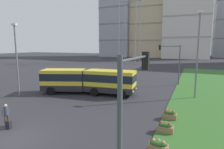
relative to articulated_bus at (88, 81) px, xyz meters
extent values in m
plane|color=#2D2D33|center=(1.72, -12.09, -1.65)|extent=(260.00, 260.00, 0.00)
cube|color=yellow|center=(2.75, 0.62, 0.07)|extent=(6.21, 3.07, 2.55)
cube|color=#262628|center=(2.75, 0.62, -0.85)|extent=(6.24, 3.09, 0.70)
cube|color=#19232D|center=(2.75, 0.62, 0.50)|extent=(6.26, 3.11, 0.90)
cube|color=yellow|center=(-3.13, -0.79, 0.07)|extent=(5.75, 4.21, 2.55)
cube|color=#262628|center=(-3.13, -0.79, -0.85)|extent=(5.78, 4.23, 0.70)
cube|color=#19232D|center=(-3.13, -0.79, 0.50)|extent=(5.80, 4.26, 0.90)
cylinder|color=#383838|center=(-0.24, 0.32, 0.07)|extent=(2.40, 2.40, 2.45)
cylinder|color=black|center=(4.42, 2.03, -1.15)|extent=(1.02, 0.38, 1.00)
cylinder|color=black|center=(4.66, -0.45, -1.15)|extent=(1.02, 0.38, 1.00)
cylinder|color=black|center=(1.04, 1.70, -1.15)|extent=(1.02, 0.38, 1.00)
cylinder|color=black|center=(1.28, -0.78, -1.15)|extent=(1.02, 0.38, 1.00)
cylinder|color=black|center=(-4.79, -0.10, -1.15)|extent=(1.03, 0.62, 1.00)
cylinder|color=black|center=(-3.89, -2.43, -1.15)|extent=(1.03, 0.62, 1.00)
sphere|color=#F9EFC6|center=(5.67, 1.80, -0.85)|extent=(0.24, 0.24, 0.24)
sphere|color=#F9EFC6|center=(5.84, 0.01, -0.85)|extent=(0.24, 0.24, 0.24)
cube|color=black|center=(-4.28, 7.32, -1.07)|extent=(4.60, 2.38, 0.80)
cube|color=black|center=(-4.43, 7.34, -0.37)|extent=(2.58, 1.98, 0.60)
cylinder|color=black|center=(-2.68, 8.01, -1.33)|extent=(0.66, 0.30, 0.64)
cylinder|color=black|center=(-2.92, 6.23, -1.33)|extent=(0.66, 0.30, 0.64)
cylinder|color=black|center=(-5.65, 8.42, -1.33)|extent=(0.66, 0.30, 0.64)
cylinder|color=black|center=(-5.89, 6.63, -1.33)|extent=(0.66, 0.30, 0.64)
cylinder|color=#4C4238|center=(-0.53, -11.06, -1.20)|extent=(0.16, 0.16, 0.90)
cylinder|color=#4C4238|center=(-0.53, -10.86, -1.20)|extent=(0.16, 0.16, 0.90)
cylinder|color=#383D51|center=(-0.53, -10.96, -0.45)|extent=(0.36, 0.36, 0.60)
sphere|color=tan|center=(-0.53, -10.96, -0.03)|extent=(0.24, 0.24, 0.24)
cylinder|color=#383D51|center=(-0.53, -11.20, -0.50)|extent=(0.10, 0.10, 0.55)
cylinder|color=#383D51|center=(-0.54, -10.72, -0.50)|extent=(0.10, 0.10, 0.55)
cube|color=#232328|center=(-0.08, -11.16, -1.34)|extent=(0.36, 0.25, 0.56)
cylinder|color=black|center=(-0.08, -11.16, -0.85)|extent=(0.03, 0.03, 0.40)
cube|color=#937051|center=(10.43, -10.09, -1.35)|extent=(1.10, 0.56, 0.44)
ellipsoid|color=#2D6B28|center=(10.43, -10.09, -1.03)|extent=(0.99, 0.50, 0.28)
sphere|color=#EF7566|center=(10.15, -10.09, -0.93)|extent=(0.20, 0.20, 0.20)
sphere|color=#EF7566|center=(10.43, -10.01, -0.93)|extent=(0.20, 0.20, 0.20)
sphere|color=#EF7566|center=(10.71, -10.15, -0.93)|extent=(0.20, 0.20, 0.20)
cube|color=#937051|center=(10.43, -7.38, -1.35)|extent=(1.10, 0.56, 0.44)
ellipsoid|color=#2D6B28|center=(10.43, -7.38, -1.03)|extent=(0.99, 0.50, 0.28)
sphere|color=red|center=(10.15, -7.38, -0.93)|extent=(0.20, 0.20, 0.20)
sphere|color=red|center=(10.43, -7.30, -0.93)|extent=(0.20, 0.20, 0.20)
sphere|color=red|center=(10.71, -7.44, -0.93)|extent=(0.20, 0.20, 0.20)
cube|color=#937051|center=(10.43, -4.76, -1.35)|extent=(1.10, 0.56, 0.44)
ellipsoid|color=#2D6B28|center=(10.43, -4.76, -1.03)|extent=(0.99, 0.50, 0.28)
sphere|color=red|center=(10.15, -4.76, -0.93)|extent=(0.20, 0.20, 0.20)
sphere|color=red|center=(10.43, -4.68, -0.93)|extent=(0.20, 0.20, 0.20)
sphere|color=red|center=(10.71, -4.82, -0.93)|extent=(0.20, 0.20, 0.20)
cylinder|color=#474C51|center=(10.03, 9.91, 1.40)|extent=(0.16, 0.16, 6.10)
cylinder|color=#474C51|center=(8.39, 9.91, 4.25)|extent=(3.27, 0.10, 0.10)
cube|color=black|center=(7.05, 9.91, 4.05)|extent=(0.28, 0.28, 0.80)
sphere|color=red|center=(7.05, 9.91, 4.30)|extent=(0.16, 0.16, 0.16)
sphere|color=yellow|center=(7.05, 9.91, 4.04)|extent=(0.16, 0.16, 0.16)
sphere|color=green|center=(7.05, 9.91, 3.78)|extent=(0.16, 0.16, 0.16)
cylinder|color=#474C51|center=(10.03, -15.09, 1.20)|extent=(0.16, 0.16, 5.71)
cylinder|color=#474C51|center=(10.03, -13.37, 3.86)|extent=(0.10, 3.44, 0.10)
cube|color=black|center=(10.03, -11.96, 3.66)|extent=(0.28, 0.28, 0.80)
sphere|color=red|center=(10.03, -11.96, 3.91)|extent=(0.16, 0.16, 0.16)
sphere|color=yellow|center=(10.03, -11.96, 3.65)|extent=(0.16, 0.16, 0.16)
sphere|color=green|center=(10.03, -11.96, 3.39)|extent=(0.16, 0.16, 0.16)
cylinder|color=slate|center=(-6.78, -4.47, 2.47)|extent=(0.18, 0.18, 8.24)
cube|color=white|center=(-6.78, -4.47, 6.68)|extent=(0.70, 0.28, 0.20)
cylinder|color=slate|center=(12.33, 2.98, 3.09)|extent=(0.18, 0.18, 9.49)
cube|color=white|center=(12.33, 2.98, 7.94)|extent=(0.70, 0.28, 0.20)
cube|color=#9EA3AD|center=(-28.28, 81.20, 24.15)|extent=(16.27, 14.81, 51.60)
cube|color=gray|center=(-28.28, 81.20, 7.30)|extent=(16.47, 15.01, 0.70)
cube|color=gray|center=(-28.28, 81.20, 15.90)|extent=(16.47, 15.01, 0.70)
cube|color=gray|center=(-28.28, 81.20, 24.50)|extent=(16.47, 15.01, 0.70)
cube|color=beige|center=(-9.66, 83.62, 19.32)|extent=(20.51, 14.87, 41.94)
cube|color=#9C8D6E|center=(-9.66, 83.62, 7.08)|extent=(20.71, 15.07, 0.70)
cube|color=#9C8D6E|center=(-9.66, 83.62, 15.47)|extent=(20.71, 15.07, 0.70)
cube|color=#9C8D6E|center=(-9.66, 83.62, 23.86)|extent=(20.71, 15.07, 0.70)
cube|color=silver|center=(8.05, 78.28, 17.27)|extent=(20.62, 14.01, 37.85)
cube|color=#A4A099|center=(8.05, 78.28, 8.16)|extent=(20.82, 14.21, 0.70)
cube|color=#A4A099|center=(8.05, 78.28, 17.62)|extent=(20.82, 14.21, 0.70)
cylinder|color=gray|center=(-6.74, 49.27, 14.79)|extent=(0.24, 0.24, 32.90)
cylinder|color=gray|center=(-12.74, 49.27, 14.79)|extent=(0.24, 0.24, 32.90)
cylinder|color=gray|center=(-6.74, 43.27, 14.79)|extent=(0.24, 0.24, 32.90)
cylinder|color=gray|center=(-12.74, 43.27, 14.79)|extent=(0.24, 0.24, 32.90)
cube|color=gray|center=(-9.74, 46.27, 19.88)|extent=(8.00, 0.30, 0.30)
camera|label=1|loc=(11.95, -20.13, 4.31)|focal=30.34mm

